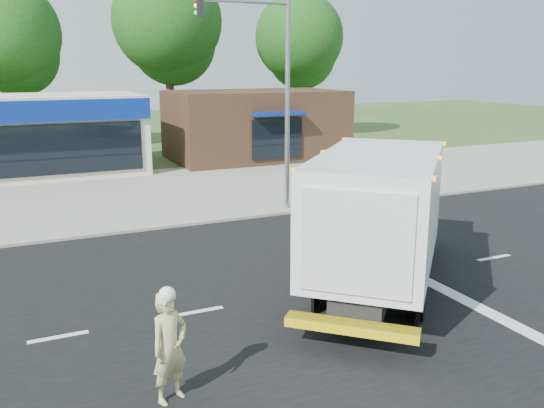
% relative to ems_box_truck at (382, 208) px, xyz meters
% --- Properties ---
extents(ground, '(120.00, 120.00, 0.00)m').
position_rel_ems_box_truck_xyz_m(ground, '(-1.68, 0.39, -2.04)').
color(ground, '#385123').
rests_on(ground, ground).
extents(road_asphalt, '(60.00, 14.00, 0.02)m').
position_rel_ems_box_truck_xyz_m(road_asphalt, '(-1.68, 0.39, -2.04)').
color(road_asphalt, black).
rests_on(road_asphalt, ground).
extents(sidewalk, '(60.00, 2.40, 0.12)m').
position_rel_ems_box_truck_xyz_m(sidewalk, '(-1.68, 8.59, -1.98)').
color(sidewalk, gray).
rests_on(sidewalk, ground).
extents(parking_apron, '(60.00, 9.00, 0.02)m').
position_rel_ems_box_truck_xyz_m(parking_apron, '(-1.68, 14.39, -2.03)').
color(parking_apron, gray).
rests_on(parking_apron, ground).
extents(lane_markings, '(55.20, 7.00, 0.01)m').
position_rel_ems_box_truck_xyz_m(lane_markings, '(-0.33, -0.96, -2.02)').
color(lane_markings, silver).
rests_on(lane_markings, road_asphalt).
extents(ems_box_truck, '(7.25, 7.51, 3.54)m').
position_rel_ems_box_truck_xyz_m(ems_box_truck, '(0.00, 0.00, 0.00)').
color(ems_box_truck, black).
rests_on(ems_box_truck, ground).
extents(emergency_worker, '(0.83, 0.71, 2.03)m').
position_rel_ems_box_truck_xyz_m(emergency_worker, '(-6.14, -2.79, -1.05)').
color(emergency_worker, '#C4BA83').
rests_on(emergency_worker, ground).
extents(brown_storefront, '(10.00, 6.70, 4.00)m').
position_rel_ems_box_truck_xyz_m(brown_storefront, '(5.32, 20.37, -0.04)').
color(brown_storefront, '#382316').
rests_on(brown_storefront, ground).
extents(traffic_signal_pole, '(3.51, 0.25, 8.00)m').
position_rel_ems_box_truck_xyz_m(traffic_signal_pole, '(0.68, 7.99, 2.88)').
color(traffic_signal_pole, gray).
rests_on(traffic_signal_pole, ground).
extents(background_trees, '(36.77, 7.39, 12.10)m').
position_rel_ems_box_truck_xyz_m(background_trees, '(-2.52, 28.56, 5.34)').
color(background_trees, '#332114').
rests_on(background_trees, ground).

